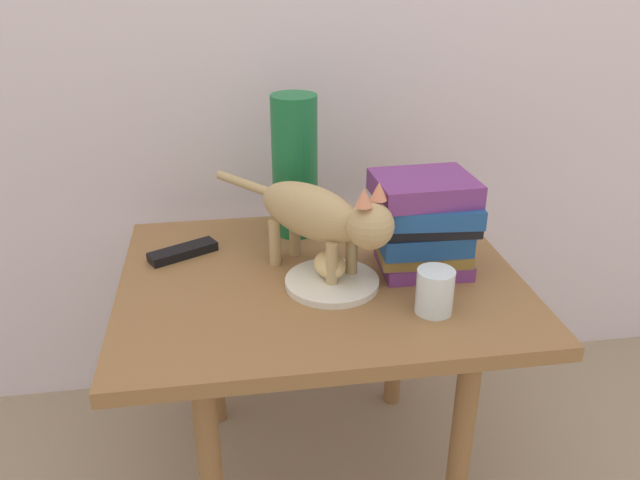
% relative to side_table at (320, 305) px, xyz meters
% --- Properties ---
extents(ground_plane, '(6.00, 6.00, 0.00)m').
position_rel_side_table_xyz_m(ground_plane, '(0.00, 0.00, -0.48)').
color(ground_plane, gray).
extents(side_table, '(0.81, 0.65, 0.55)m').
position_rel_side_table_xyz_m(side_table, '(0.00, 0.00, 0.00)').
color(side_table, olive).
rests_on(side_table, ground).
extents(plate, '(0.19, 0.19, 0.01)m').
position_rel_side_table_xyz_m(plate, '(0.02, -0.05, 0.08)').
color(plate, silver).
rests_on(plate, side_table).
extents(bread_roll, '(0.08, 0.09, 0.05)m').
position_rel_side_table_xyz_m(bread_roll, '(0.01, -0.03, 0.11)').
color(bread_roll, '#E0BC7A').
rests_on(bread_roll, plate).
extents(cat, '(0.33, 0.39, 0.23)m').
position_rel_side_table_xyz_m(cat, '(0.00, 0.00, 0.20)').
color(cat, tan).
rests_on(cat, side_table).
extents(book_stack, '(0.21, 0.19, 0.20)m').
position_rel_side_table_xyz_m(book_stack, '(0.21, -0.00, 0.18)').
color(book_stack, '#72337A').
rests_on(book_stack, side_table).
extents(green_vase, '(0.10, 0.10, 0.32)m').
position_rel_side_table_xyz_m(green_vase, '(-0.02, 0.23, 0.23)').
color(green_vase, '#196B38').
rests_on(green_vase, side_table).
extents(candle_jar, '(0.07, 0.07, 0.08)m').
position_rel_side_table_xyz_m(candle_jar, '(0.19, -0.17, 0.11)').
color(candle_jar, silver).
rests_on(candle_jar, side_table).
extents(tv_remote, '(0.15, 0.11, 0.02)m').
position_rel_side_table_xyz_m(tv_remote, '(-0.28, 0.13, 0.08)').
color(tv_remote, black).
rests_on(tv_remote, side_table).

